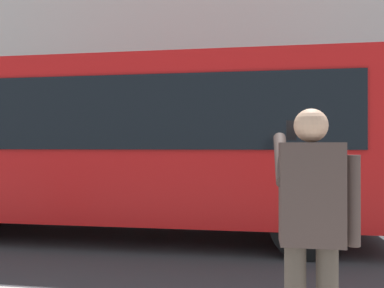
{
  "coord_description": "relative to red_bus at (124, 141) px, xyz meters",
  "views": [
    {
      "loc": [
        0.48,
        7.36,
        1.61
      ],
      "look_at": [
        1.59,
        0.43,
        1.63
      ],
      "focal_mm": 38.17,
      "sensor_mm": 36.0,
      "label": 1
    }
  ],
  "objects": [
    {
      "name": "ground_plane",
      "position": [
        -2.84,
        -0.34,
        -1.68
      ],
      "size": [
        60.0,
        60.0,
        0.0
      ],
      "primitive_type": "plane",
      "color": "#38383A"
    },
    {
      "name": "building_facade_far",
      "position": [
        -2.86,
        -7.13,
        4.3
      ],
      "size": [
        28.0,
        1.55,
        12.0
      ],
      "color": "beige",
      "rests_on": "ground_plane"
    },
    {
      "name": "red_bus",
      "position": [
        0.0,
        0.0,
        0.0
      ],
      "size": [
        9.05,
        2.54,
        3.08
      ],
      "color": "red",
      "rests_on": "ground_plane"
    },
    {
      "name": "pedestrian_photographer",
      "position": [
        -2.71,
        4.29,
        -0.54
      ],
      "size": [
        0.53,
        0.52,
        1.7
      ],
      "color": "#4C4238",
      "rests_on": "sidewalk_curb"
    }
  ]
}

